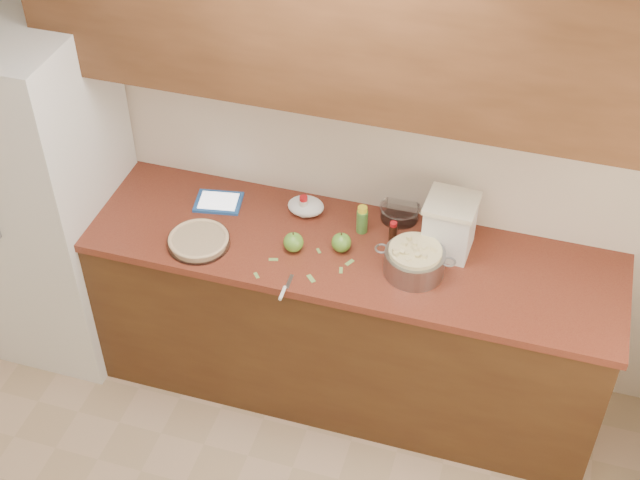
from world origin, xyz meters
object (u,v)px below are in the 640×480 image
(colander, at_px, (414,261))
(flour_canister, at_px, (450,225))
(pie, at_px, (199,241))
(tablet, at_px, (219,202))

(colander, bearing_deg, flour_canister, 60.54)
(colander, relative_size, flour_canister, 1.31)
(flour_canister, bearing_deg, pie, -164.44)
(pie, bearing_deg, colander, 6.19)
(pie, xyz_separation_m, colander, (0.96, 0.10, 0.04))
(colander, distance_m, tablet, 1.01)
(pie, xyz_separation_m, flour_canister, (1.07, 0.30, 0.11))
(flour_canister, height_order, tablet, flour_canister)
(pie, relative_size, tablet, 1.16)
(pie, distance_m, flour_canister, 1.11)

